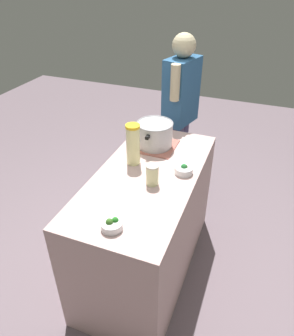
% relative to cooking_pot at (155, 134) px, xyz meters
% --- Properties ---
extents(ground_plane, '(8.00, 8.00, 0.00)m').
position_rel_cooking_pot_xyz_m(ground_plane, '(-0.38, -0.09, -1.03)').
color(ground_plane, slate).
extents(counter_slab, '(1.40, 0.67, 0.92)m').
position_rel_cooking_pot_xyz_m(counter_slab, '(-0.38, -0.09, -0.57)').
color(counter_slab, '#C09D99').
rests_on(counter_slab, ground_plane).
extents(dish_cloth, '(0.31, 0.32, 0.01)m').
position_rel_cooking_pot_xyz_m(dish_cloth, '(0.00, 0.00, -0.10)').
color(dish_cloth, '#AD6357').
rests_on(dish_cloth, counter_slab).
extents(cooking_pot, '(0.35, 0.28, 0.19)m').
position_rel_cooking_pot_xyz_m(cooking_pot, '(0.00, 0.00, 0.00)').
color(cooking_pot, '#B7B7BC').
rests_on(cooking_pot, dish_cloth).
extents(lemonade_pitcher, '(0.10, 0.10, 0.30)m').
position_rel_cooking_pot_xyz_m(lemonade_pitcher, '(-0.28, 0.06, 0.04)').
color(lemonade_pitcher, beige).
rests_on(lemonade_pitcher, counter_slab).
extents(mason_jar, '(0.09, 0.09, 0.14)m').
position_rel_cooking_pot_xyz_m(mason_jar, '(-0.47, -0.16, -0.04)').
color(mason_jar, beige).
rests_on(mason_jar, counter_slab).
extents(broccoli_bowl_front, '(0.12, 0.12, 0.07)m').
position_rel_cooking_pot_xyz_m(broccoli_bowl_front, '(-0.93, -0.10, -0.08)').
color(broccoli_bowl_front, silver).
rests_on(broccoli_bowl_front, counter_slab).
extents(broccoli_bowl_center, '(0.13, 0.13, 0.07)m').
position_rel_cooking_pot_xyz_m(broccoli_bowl_center, '(-0.28, -0.31, -0.08)').
color(broccoli_bowl_center, silver).
rests_on(broccoli_bowl_center, counter_slab).
extents(person_cook, '(0.50, 0.28, 1.64)m').
position_rel_cooking_pot_xyz_m(person_cook, '(0.63, -0.02, -0.12)').
color(person_cook, '#4C4368').
rests_on(person_cook, ground_plane).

